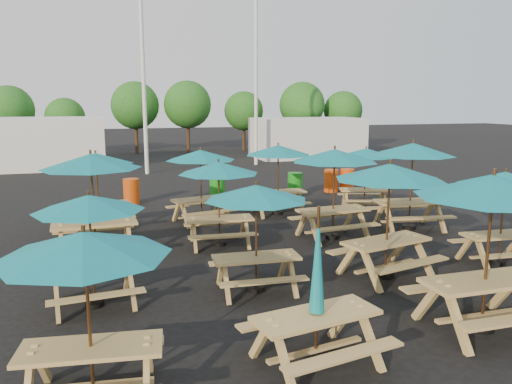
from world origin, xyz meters
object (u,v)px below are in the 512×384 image
object	(u,v)px
picnic_unit_15	(366,156)
picnic_unit_7	(201,159)
waste_bin_0	(131,191)
waste_bin_3	(331,181)
picnic_unit_2	(91,167)
waste_bin_4	(347,180)
picnic_unit_13	(505,183)
picnic_unit_0	(85,253)
picnic_unit_3	(96,163)
waste_bin_2	(295,184)
picnic_unit_14	(413,154)
picnic_unit_10	(335,160)
picnic_unit_8	(493,195)
picnic_unit_6	(219,172)
picnic_unit_4	(317,301)
waste_bin_1	(217,188)
picnic_unit_9	(390,178)
picnic_unit_1	(89,209)
picnic_unit_5	(256,198)
picnic_unit_11	(278,154)

from	to	relation	value
picnic_unit_15	picnic_unit_7	bearing A→B (deg)	-159.02
waste_bin_0	waste_bin_3	world-z (taller)	same
picnic_unit_2	waste_bin_0	world-z (taller)	picnic_unit_2
waste_bin_4	picnic_unit_13	bearing A→B (deg)	-96.79
picnic_unit_0	picnic_unit_3	xyz separation A→B (m)	(0.08, 8.85, 0.05)
picnic_unit_13	waste_bin_0	size ratio (longest dim) A/B	2.35
waste_bin_2	picnic_unit_15	bearing A→B (deg)	-65.59
picnic_unit_2	picnic_unit_14	size ratio (longest dim) A/B	0.93
picnic_unit_2	waste_bin_2	size ratio (longest dim) A/B	2.69
picnic_unit_10	picnic_unit_8	bearing A→B (deg)	-95.53
picnic_unit_2	picnic_unit_6	bearing A→B (deg)	-3.15
picnic_unit_4	waste_bin_4	size ratio (longest dim) A/B	2.47
picnic_unit_6	waste_bin_1	distance (m)	6.21
waste_bin_2	picnic_unit_8	bearing A→B (deg)	-96.90
picnic_unit_2	waste_bin_0	size ratio (longest dim) A/B	2.69
picnic_unit_2	picnic_unit_4	size ratio (longest dim) A/B	1.09
picnic_unit_2	picnic_unit_10	distance (m)	6.14
picnic_unit_0	picnic_unit_2	xyz separation A→B (m)	(-0.00, 6.19, 0.26)
picnic_unit_8	picnic_unit_9	bearing A→B (deg)	93.98
waste_bin_1	picnic_unit_13	bearing A→B (deg)	-64.41
picnic_unit_6	picnic_unit_7	xyz separation A→B (m)	(0.05, 2.63, 0.05)
picnic_unit_2	waste_bin_1	size ratio (longest dim) A/B	2.69
picnic_unit_4	picnic_unit_13	xyz separation A→B (m)	(5.79, 2.82, 0.94)
picnic_unit_15	waste_bin_1	xyz separation A→B (m)	(-4.48, 3.09, -1.39)
picnic_unit_0	picnic_unit_6	distance (m)	6.90
picnic_unit_3	waste_bin_4	xyz separation A→B (m)	(9.83, 3.55, -1.49)
picnic_unit_1	picnic_unit_9	xyz separation A→B (m)	(5.87, -0.21, 0.32)
picnic_unit_4	waste_bin_1	world-z (taller)	picnic_unit_4
picnic_unit_4	picnic_unit_10	bearing A→B (deg)	52.43
picnic_unit_2	picnic_unit_3	distance (m)	2.67
picnic_unit_3	waste_bin_2	distance (m)	8.15
picnic_unit_3	picnic_unit_15	bearing A→B (deg)	-9.93
picnic_unit_9	picnic_unit_10	xyz separation A→B (m)	(0.27, 3.09, 0.01)
picnic_unit_4	waste_bin_0	world-z (taller)	picnic_unit_4
picnic_unit_7	waste_bin_4	xyz separation A→B (m)	(6.82, 3.58, -1.50)
picnic_unit_6	picnic_unit_8	xyz separation A→B (m)	(2.97, -5.99, 0.33)
picnic_unit_7	picnic_unit_4	bearing A→B (deg)	-104.50
picnic_unit_9	waste_bin_3	xyz separation A→B (m)	(3.34, 9.59, -1.66)
picnic_unit_13	waste_bin_1	distance (m)	10.38
picnic_unit_5	picnic_unit_8	bearing A→B (deg)	-38.55
picnic_unit_11	waste_bin_2	bearing A→B (deg)	58.32
picnic_unit_13	picnic_unit_14	distance (m)	3.42
picnic_unit_10	picnic_unit_11	bearing A→B (deg)	92.71
picnic_unit_14	picnic_unit_6	bearing A→B (deg)	-171.08
picnic_unit_0	waste_bin_0	xyz separation A→B (m)	(1.21, 12.31, -1.44)
picnic_unit_5	picnic_unit_10	bearing A→B (deg)	47.69
picnic_unit_6	picnic_unit_11	size ratio (longest dim) A/B	0.97
picnic_unit_3	picnic_unit_10	size ratio (longest dim) A/B	1.00
picnic_unit_9	picnic_unit_14	xyz separation A→B (m)	(2.86, 3.37, 0.08)
picnic_unit_4	picnic_unit_15	xyz separation A→B (m)	(5.83, 9.01, 0.91)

